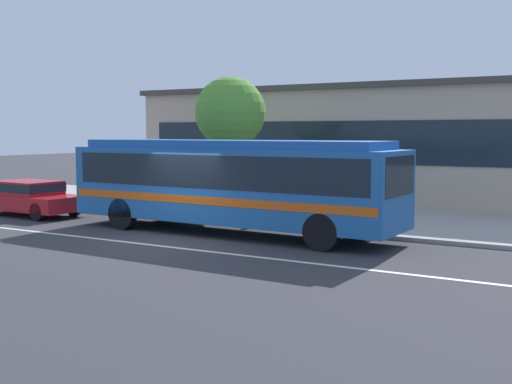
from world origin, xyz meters
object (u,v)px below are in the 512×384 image
at_px(transit_bus, 231,180).
at_px(bus_stop_sign, 380,176).
at_px(pedestrian_waiting_near_sign, 274,190).
at_px(sedan_behind_bus, 30,196).
at_px(street_tree_near_stop, 230,113).
at_px(pedestrian_walking_along_curb, 173,186).

bearing_deg(transit_bus, bus_stop_sign, 23.40).
bearing_deg(transit_bus, pedestrian_waiting_near_sign, 93.69).
relative_size(sedan_behind_bus, pedestrian_waiting_near_sign, 2.55).
distance_m(pedestrian_waiting_near_sign, bus_stop_sign, 4.56).
height_order(sedan_behind_bus, street_tree_near_stop, street_tree_near_stop).
relative_size(bus_stop_sign, street_tree_near_stop, 0.52).
height_order(transit_bus, pedestrian_waiting_near_sign, transit_bus).
distance_m(transit_bus, bus_stop_sign, 4.47).
height_order(transit_bus, pedestrian_walking_along_curb, transit_bus).
bearing_deg(pedestrian_walking_along_curb, sedan_behind_bus, -156.83).
distance_m(sedan_behind_bus, pedestrian_waiting_near_sign, 9.21).
xyz_separation_m(pedestrian_waiting_near_sign, street_tree_near_stop, (-2.56, 1.18, 2.72)).
relative_size(transit_bus, bus_stop_sign, 4.02).
distance_m(pedestrian_walking_along_curb, street_tree_near_stop, 3.68).
distance_m(pedestrian_walking_along_curb, bus_stop_sign, 7.89).
xyz_separation_m(transit_bus, pedestrian_waiting_near_sign, (-0.20, 3.12, -0.56)).
relative_size(pedestrian_waiting_near_sign, street_tree_near_stop, 0.33).
height_order(pedestrian_waiting_near_sign, bus_stop_sign, bus_stop_sign).
bearing_deg(pedestrian_waiting_near_sign, bus_stop_sign, -17.43).
xyz_separation_m(transit_bus, bus_stop_sign, (4.10, 1.77, 0.16)).
bearing_deg(transit_bus, sedan_behind_bus, -178.86).
bearing_deg(sedan_behind_bus, bus_stop_sign, 8.59).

